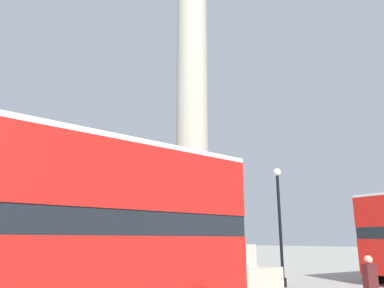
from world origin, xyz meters
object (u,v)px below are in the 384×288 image
bus_b (15,224)px  pedestrian_near_lamp (371,285)px  monument_column (192,145)px  street_lamp (280,223)px

bus_b → pedestrian_near_lamp: size_ratio=6.69×
monument_column → street_lamp: 5.61m
pedestrian_near_lamp → street_lamp: bearing=61.1°
bus_b → street_lamp: (12.47, 3.53, 0.45)m
monument_column → bus_b: 11.27m
street_lamp → pedestrian_near_lamp: (-4.18, -6.42, -1.90)m
monument_column → bus_b: size_ratio=1.94×
bus_b → pedestrian_near_lamp: 8.90m
street_lamp → pedestrian_near_lamp: 7.89m
monument_column → bus_b: bearing=-147.4°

